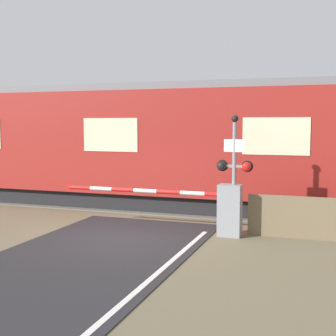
# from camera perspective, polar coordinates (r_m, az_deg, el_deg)

# --- Properties ---
(ground_plane) EXTENTS (80.00, 80.00, 0.00)m
(ground_plane) POSITION_cam_1_polar(r_m,az_deg,el_deg) (12.52, -4.94, -8.20)
(ground_plane) COLOR #6B6047
(track_bed) EXTENTS (36.00, 3.20, 0.13)m
(track_bed) POSITION_cam_1_polar(r_m,az_deg,el_deg) (16.50, 1.25, -4.78)
(track_bed) COLOR #666056
(track_bed) RESTS_ON ground_plane
(train) EXTENTS (19.47, 2.99, 4.28)m
(train) POSITION_cam_1_polar(r_m,az_deg,el_deg) (16.93, -4.81, 2.84)
(train) COLOR black
(train) RESTS_ON ground_plane
(crossing_barrier) EXTENTS (5.17, 0.44, 1.37)m
(crossing_barrier) POSITION_cam_1_polar(r_m,az_deg,el_deg) (12.45, 6.04, -4.80)
(crossing_barrier) COLOR gray
(crossing_barrier) RESTS_ON ground_plane
(signal_post) EXTENTS (0.96, 0.26, 3.17)m
(signal_post) POSITION_cam_1_polar(r_m,az_deg,el_deg) (12.27, 8.08, 0.04)
(signal_post) COLOR gray
(signal_post) RESTS_ON ground_plane
(roadside_fence) EXTENTS (2.85, 0.06, 1.10)m
(roadside_fence) POSITION_cam_1_polar(r_m,az_deg,el_deg) (12.48, 16.22, -5.86)
(roadside_fence) COLOR #726047
(roadside_fence) RESTS_ON ground_plane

